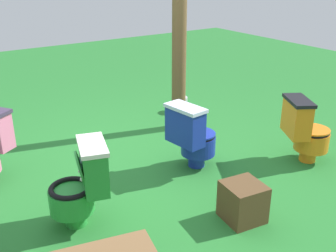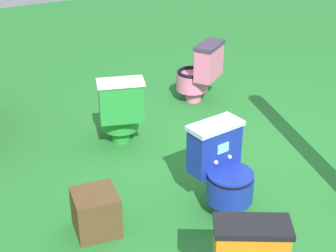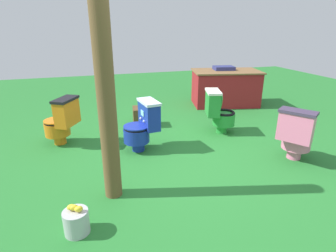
{
  "view_description": "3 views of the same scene",
  "coord_description": "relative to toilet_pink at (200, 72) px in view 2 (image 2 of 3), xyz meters",
  "views": [
    {
      "loc": [
        1.98,
        3.47,
        2.07
      ],
      "look_at": [
        -0.18,
        0.25,
        0.48
      ],
      "focal_mm": 43.15,
      "sensor_mm": 36.0,
      "label": 1
    },
    {
      "loc": [
        -3.16,
        2.38,
        2.5
      ],
      "look_at": [
        0.28,
        0.54,
        0.48
      ],
      "focal_mm": 54.56,
      "sensor_mm": 36.0,
      "label": 2
    },
    {
      "loc": [
        -1.1,
        -3.17,
        1.72
      ],
      "look_at": [
        -0.07,
        0.18,
        0.41
      ],
      "focal_mm": 29.05,
      "sensor_mm": 36.0,
      "label": 3
    }
  ],
  "objects": [
    {
      "name": "toilet_pink",
      "position": [
        0.0,
        0.0,
        0.0
      ],
      "size": [
        0.63,
        0.61,
        0.73
      ],
      "rotation": [
        0.0,
        0.0,
        5.32
      ],
      "color": "pink",
      "rests_on": "ground"
    },
    {
      "name": "toilet_green",
      "position": [
        -0.51,
        1.21,
        0.0
      ],
      "size": [
        0.59,
        0.53,
        0.73
      ],
      "rotation": [
        0.0,
        0.0,
        4.42
      ],
      "color": "green",
      "rests_on": "ground"
    },
    {
      "name": "ground",
      "position": [
        -1.47,
        0.52,
        -0.37
      ],
      "size": [
        14.0,
        14.0,
        0.0
      ],
      "primitive_type": "plane",
      "color": "#26752D"
    },
    {
      "name": "toilet_blue",
      "position": [
        -1.86,
        0.92,
        -0.0
      ],
      "size": [
        0.54,
        0.46,
        0.73
      ],
      "rotation": [
        0.0,
        0.0,
        1.7
      ],
      "color": "#192D9E",
      "rests_on": "ground"
    },
    {
      "name": "small_crate",
      "position": [
        -1.65,
        1.91,
        -0.2
      ],
      "size": [
        0.36,
        0.36,
        0.34
      ],
      "primitive_type": "cube",
      "rotation": [
        0.0,
        0.0,
        1.44
      ],
      "color": "brown",
      "rests_on": "ground"
    }
  ]
}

